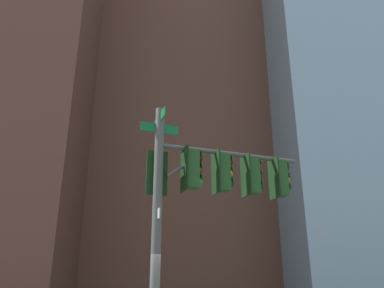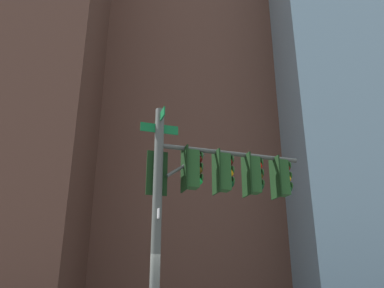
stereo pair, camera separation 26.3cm
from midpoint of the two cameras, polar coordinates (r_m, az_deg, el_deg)
The scene contains 4 objects.
signal_pole_assembly at distance 10.21m, azimuth 2.71°, elevation -6.09°, with size 4.44×1.60×6.23m.
building_brick_midblock at distance 49.12m, azimuth 2.34°, elevation 1.17°, with size 23.36×19.43×39.49m, color brown.
building_glass_tower at distance 63.17m, azimuth 24.05°, elevation 17.14°, with size 32.34×28.79×76.73m, color #8CB2C6.
building_brick_farside at distance 75.68m, azimuth 12.68°, elevation -8.56°, with size 23.40×17.84×33.12m, color #845B47.
Camera 2 is at (0.62, -9.91, 1.75)m, focal length 36.52 mm.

